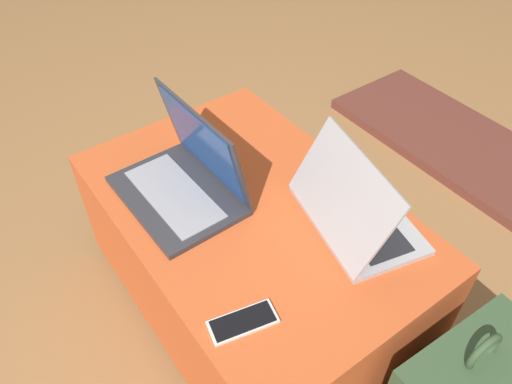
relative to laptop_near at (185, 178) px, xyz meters
name	(u,v)px	position (x,y,z in m)	size (l,w,h in m)	color
ground_plane	(253,301)	(0.15, 0.12, -0.52)	(14.00, 14.00, 0.00)	#9E7042
ottoman	(252,258)	(0.15, 0.12, -0.28)	(1.00, 0.66, 0.46)	maroon
laptop_near	(185,178)	(0.00, 0.00, 0.00)	(0.37, 0.27, 0.27)	#333338
laptop_far	(353,210)	(0.35, 0.29, -0.01)	(0.40, 0.31, 0.23)	#B7B7BC
cell_phone	(243,322)	(0.44, -0.11, -0.05)	(0.10, 0.16, 0.01)	white
fireplace_hearth	(481,158)	(0.15, 1.35, -0.49)	(1.40, 0.50, 0.04)	brown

